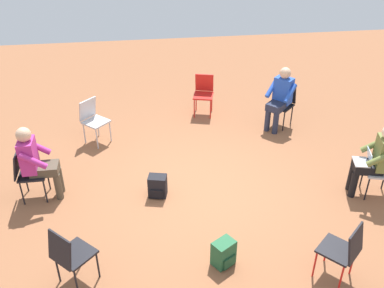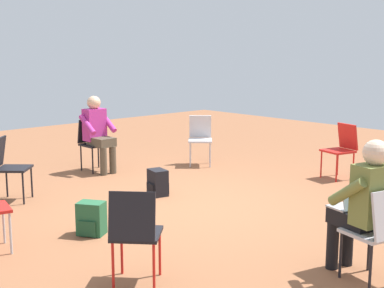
{
  "view_description": "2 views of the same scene",
  "coord_description": "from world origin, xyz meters",
  "views": [
    {
      "loc": [
        0.89,
        5.39,
        4.22
      ],
      "look_at": [
        0.1,
        -0.4,
        0.66
      ],
      "focal_mm": 40.0,
      "sensor_mm": 36.0,
      "label": 1
    },
    {
      "loc": [
        -4.83,
        4.51,
        1.96
      ],
      "look_at": [
        -0.38,
        0.36,
        0.9
      ],
      "focal_mm": 50.0,
      "sensor_mm": 36.0,
      "label": 2
    }
  ],
  "objects": [
    {
      "name": "backpack_by_empty_chair",
      "position": [
        -0.04,
        1.53,
        0.16
      ],
      "size": [
        0.34,
        0.32,
        0.36
      ],
      "rotation": [
        0.0,
        0.0,
        0.57
      ],
      "color": "#235B38",
      "rests_on": "ground"
    },
    {
      "name": "chair_northwest",
      "position": [
        -1.4,
        1.97,
        0.5
      ],
      "size": [
        0.58,
        0.59,
        0.85
      ],
      "rotation": [
        0.0,
        0.0,
        -2.4
      ],
      "color": "black",
      "rests_on": "ground"
    },
    {
      "name": "backpack_near_laptop_user",
      "position": [
        0.7,
        -0.0,
        0.16
      ],
      "size": [
        0.32,
        0.29,
        0.36
      ],
      "rotation": [
        0.0,
        0.0,
        2.91
      ],
      "color": "black",
      "rests_on": "ground"
    },
    {
      "name": "chair_east",
      "position": [
        2.66,
        -0.22,
        0.5
      ],
      "size": [
        0.44,
        0.41,
        0.85
      ],
      "rotation": [
        0.0,
        0.0,
        1.59
      ],
      "color": "black",
      "rests_on": "ground"
    },
    {
      "name": "chair_southwest",
      "position": [
        -1.96,
        -2.02,
        0.5
      ],
      "size": [
        0.58,
        0.58,
        0.85
      ],
      "rotation": [
        0.0,
        0.0,
        -0.8
      ],
      "color": "black",
      "rests_on": "ground"
    },
    {
      "name": "chair_south",
      "position": [
        -0.46,
        -2.72,
        0.5
      ],
      "size": [
        0.49,
        0.52,
        0.85
      ],
      "rotation": [
        0.0,
        0.0,
        -0.26
      ],
      "color": "red",
      "rests_on": "ground"
    },
    {
      "name": "person_in_magenta",
      "position": [
        2.49,
        -0.22,
        0.69
      ],
      "size": [
        0.53,
        0.5,
        1.24
      ],
      "rotation": [
        0.0,
        0.0,
        1.59
      ],
      "color": "#4C4233",
      "rests_on": "ground"
    },
    {
      "name": "person_in_blue",
      "position": [
        -1.84,
        -1.91,
        0.69
      ],
      "size": [
        0.63,
        0.63,
        1.24
      ],
      "rotation": [
        0.0,
        0.0,
        -0.8
      ],
      "color": "#23283D",
      "rests_on": "ground"
    },
    {
      "name": "chair_southeast",
      "position": [
        1.77,
        -1.83,
        0.5
      ],
      "size": [
        0.59,
        0.58,
        0.85
      ],
      "rotation": [
        0.0,
        0.0,
        0.81
      ],
      "color": "#B7B7BC",
      "rests_on": "ground"
    },
    {
      "name": "ground_plane",
      "position": [
        0.0,
        0.0,
        0.0
      ],
      "size": [
        15.96,
        15.96,
        0.0
      ],
      "primitive_type": "plane",
      "color": "brown"
    },
    {
      "name": "chair_northeast",
      "position": [
        1.83,
        1.61,
        0.5
      ],
      "size": [
        0.58,
        0.58,
        0.85
      ],
      "rotation": [
        0.0,
        0.0,
        2.37
      ],
      "color": "black",
      "rests_on": "ground"
    },
    {
      "name": "person_with_laptop",
      "position": [
        -2.6,
        0.41,
        0.69
      ],
      "size": [
        0.59,
        0.57,
        1.24
      ],
      "rotation": [
        0.0,
        0.0,
        -1.83
      ],
      "color": "black",
      "rests_on": "ground"
    }
  ]
}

